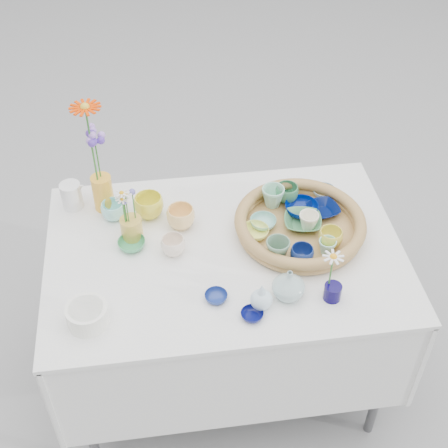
{
  "coord_description": "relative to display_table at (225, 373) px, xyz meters",
  "views": [
    {
      "loc": [
        -0.22,
        -1.55,
        2.32
      ],
      "look_at": [
        0.0,
        0.02,
        0.87
      ],
      "focal_mm": 50.0,
      "sensor_mm": 36.0,
      "label": 1
    }
  ],
  "objects": [
    {
      "name": "tray_ceramic_12",
      "position": [
        0.27,
        0.21,
        0.82
      ],
      "size": [
        0.1,
        0.1,
        0.07
      ],
      "primitive_type": "imported",
      "rotation": [
        0.0,
        0.0,
        0.15
      ],
      "color": "#397950",
      "rests_on": "wicker_tray"
    },
    {
      "name": "fluted_bowl",
      "position": [
        -0.47,
        -0.26,
        0.8
      ],
      "size": [
        0.16,
        0.16,
        0.07
      ],
      "primitive_type": null,
      "rotation": [
        0.0,
        0.0,
        0.25
      ],
      "color": "white",
      "rests_on": "display_table"
    },
    {
      "name": "tray_ceramic_2",
      "position": [
        0.37,
        -0.05,
        0.82
      ],
      "size": [
        0.1,
        0.1,
        0.07
      ],
      "primitive_type": "imported",
      "rotation": [
        0.0,
        0.0,
        0.19
      ],
      "color": "yellow",
      "rests_on": "wicker_tray"
    },
    {
      "name": "hydrangea",
      "position": [
        -0.42,
        0.3,
        1.0
      ],
      "size": [
        0.09,
        0.09,
        0.25
      ],
      "primitive_type": null,
      "rotation": [
        0.0,
        0.0,
        -0.37
      ],
      "color": "#5431AB",
      "rests_on": "tall_vase_yellow"
    },
    {
      "name": "loose_ceramic_0",
      "position": [
        -0.25,
        0.22,
        0.81
      ],
      "size": [
        0.13,
        0.13,
        0.09
      ],
      "primitive_type": "imported",
      "rotation": [
        0.0,
        0.0,
        0.24
      ],
      "color": "yellow",
      "rests_on": "display_table"
    },
    {
      "name": "tray_ceramic_9",
      "position": [
        0.25,
        -0.11,
        0.81
      ],
      "size": [
        0.09,
        0.09,
        0.06
      ],
      "primitive_type": "imported",
      "rotation": [
        0.0,
        0.0,
        0.06
      ],
      "color": "navy",
      "rests_on": "wicker_tray"
    },
    {
      "name": "ground",
      "position": [
        0.0,
        0.0,
        0.0
      ],
      "size": [
        80.0,
        80.0,
        0.0
      ],
      "primitive_type": "plane",
      "color": "gray"
    },
    {
      "name": "single_daisy",
      "position": [
        0.3,
        -0.26,
        0.88
      ],
      "size": [
        0.1,
        0.1,
        0.14
      ],
      "primitive_type": null,
      "rotation": [
        0.0,
        0.0,
        0.42
      ],
      "color": "white",
      "rests_on": "bud_vase_cobalt"
    },
    {
      "name": "tray_ceramic_10",
      "position": [
        0.11,
        0.04,
        0.8
      ],
      "size": [
        0.12,
        0.12,
        0.03
      ],
      "primitive_type": "imported",
      "rotation": [
        0.0,
        0.0,
        0.2
      ],
      "color": "#EFF067",
      "rests_on": "wicker_tray"
    },
    {
      "name": "bud_vase_cobalt",
      "position": [
        0.32,
        -0.27,
        0.79
      ],
      "size": [
        0.06,
        0.06,
        0.06
      ],
      "primitive_type": "cylinder",
      "rotation": [
        0.0,
        0.0,
        -0.03
      ],
      "color": "#09023D",
      "rests_on": "display_table"
    },
    {
      "name": "tray_ceramic_7",
      "position": [
        0.31,
        0.05,
        0.82
      ],
      "size": [
        0.08,
        0.08,
        0.07
      ],
      "primitive_type": "imported",
      "rotation": [
        0.0,
        0.0,
        0.19
      ],
      "color": "white",
      "rests_on": "wicker_tray"
    },
    {
      "name": "tall_vase_yellow",
      "position": [
        -0.42,
        0.29,
        0.84
      ],
      "size": [
        0.1,
        0.1,
        0.14
      ],
      "primitive_type": "cylinder",
      "rotation": [
        0.0,
        0.0,
        0.31
      ],
      "color": "gold",
      "rests_on": "display_table"
    },
    {
      "name": "tray_ceramic_8",
      "position": [
        0.42,
        0.23,
        0.8
      ],
      "size": [
        0.09,
        0.09,
        0.03
      ],
      "primitive_type": "imported",
      "rotation": [
        0.0,
        0.0,
        -0.09
      ],
      "color": "#95BDD9",
      "rests_on": "wicker_tray"
    },
    {
      "name": "loose_ceramic_2",
      "position": [
        -0.33,
        0.06,
        0.78
      ],
      "size": [
        0.11,
        0.11,
        0.03
      ],
      "primitive_type": "imported",
      "rotation": [
        0.0,
        0.0,
        -0.19
      ],
      "color": "#43A368",
      "rests_on": "display_table"
    },
    {
      "name": "loose_ceramic_1",
      "position": [
        -0.14,
        0.15,
        0.81
      ],
      "size": [
        0.13,
        0.13,
        0.08
      ],
      "primitive_type": "imported",
      "rotation": [
        0.0,
        0.0,
        0.27
      ],
      "color": "#FFCD7B",
      "rests_on": "display_table"
    },
    {
      "name": "tray_ceramic_0",
      "position": [
        0.31,
        0.14,
        0.8
      ],
      "size": [
        0.14,
        0.14,
        0.04
      ],
      "primitive_type": "imported",
      "rotation": [
        0.0,
        0.0,
        -0.13
      ],
      "color": "#00146D",
      "rests_on": "wicker_tray"
    },
    {
      "name": "loose_ceramic_4",
      "position": [
        -0.06,
        -0.22,
        0.78
      ],
      "size": [
        0.08,
        0.08,
        0.02
      ],
      "primitive_type": "imported",
      "rotation": [
        0.0,
        0.0,
        0.01
      ],
      "color": "navy",
      "rests_on": "display_table"
    },
    {
      "name": "loose_ceramic_6",
      "position": [
        0.04,
        -0.31,
        0.78
      ],
      "size": [
        0.09,
        0.09,
        0.02
      ],
      "primitive_type": "imported",
      "rotation": [
        0.0,
        0.0,
        0.23
      ],
      "color": "#0A0F54",
      "rests_on": "display_table"
    },
    {
      "name": "tray_ceramic_3",
      "position": [
        0.3,
        0.07,
        0.8
      ],
      "size": [
        0.16,
        0.16,
        0.03
      ],
      "primitive_type": "imported",
      "rotation": [
        0.0,
        0.0,
        -0.19
      ],
      "color": "#458351",
      "rests_on": "wicker_tray"
    },
    {
      "name": "gerbera",
      "position": [
        -0.43,
        0.28,
        1.06
      ],
      "size": [
        0.15,
        0.15,
        0.32
      ],
      "primitive_type": null,
      "rotation": [
        0.0,
        0.0,
        -0.22
      ],
      "color": "#E93800",
      "rests_on": "tall_vase_yellow"
    },
    {
      "name": "tray_ceramic_11",
      "position": [
        0.35,
        -0.08,
        0.81
      ],
      "size": [
        0.07,
        0.07,
        0.06
      ],
      "primitive_type": "imported",
      "rotation": [
        0.0,
        0.0,
        0.16
      ],
      "color": "#A6EACF",
      "rests_on": "wicker_tray"
    },
    {
      "name": "loose_ceramic_3",
      "position": [
        -0.18,
        0.01,
        0.8
      ],
      "size": [
        0.11,
        0.11,
        0.07
      ],
      "primitive_type": "imported",
      "rotation": [
        0.0,
        0.0,
        0.39
      ],
      "color": "#F7E2CB",
      "rests_on": "display_table"
    },
    {
      "name": "bud_vase_seafoam",
      "position": [
        0.17,
        -0.24,
        0.82
      ],
      "size": [
        0.14,
        0.14,
        0.11
      ],
      "primitive_type": "imported",
      "rotation": [
        0.0,
        0.0,
        -0.38
      ],
      "color": "#9CBAB8",
      "rests_on": "display_table"
    },
    {
      "name": "wicker_tray",
      "position": [
        0.28,
        0.05,
        0.8
      ],
      "size": [
        0.47,
        0.47,
        0.08
      ],
      "primitive_type": null,
      "color": "olive",
      "rests_on": "display_table"
    },
    {
      "name": "tray_ceramic_5",
      "position": [
        0.15,
        0.09,
        0.8
      ],
      "size": [
        0.1,
        0.1,
        0.03
      ],
      "primitive_type": "imported",
      "rotation": [
        0.0,
        0.0,
        0.08
      ],
      "color": "#7CBEB2",
      "rests_on": "wicker_tray"
    },
    {
      "name": "tray_ceramic_6",
      "position": [
        0.21,
        0.19,
        0.82
      ],
      "size": [
        0.1,
        0.1,
        0.08
      ],
      "primitive_type": "imported",
      "rotation": [
        0.0,
        0.0,
        0.2
      ],
      "color": "#9FDFC0",
      "rests_on": "wicker_tray"
    },
    {
      "name": "display_table",
      "position": [
        0.0,
        0.0,
        0.0
      ],
      "size": [
        1.26,
        0.86,
        0.77
      ],
      "primitive_type": null,
      "color": "white",
      "rests_on": "ground"
    },
    {
      "name": "white_pitcher",
      "position": [
        -0.54,
        0.31,
        0.82
      ],
      "size": [
        0.12,
        0.1,
        0.1
      ],
      "primitive_type": null,
      "rotation": [
        0.0,
        0.0,
        -0.2
      ],
      "color": "white",
      "rests_on": "display_table"
    },
    {
      "name": "tray_ceramic_4",
      "position": [
        0.17,
        -0.08,
        0.82
      ],
      "size": [
        0.1,
        0.1,
        0.08
      ],
      "primitive_type": "imported",
      "rotation": [
        0.0,
        0.0,
        -0.28
      ],
      "color": "slate",
      "rests_on": "wicker_tray"
    },
    {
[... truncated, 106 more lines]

